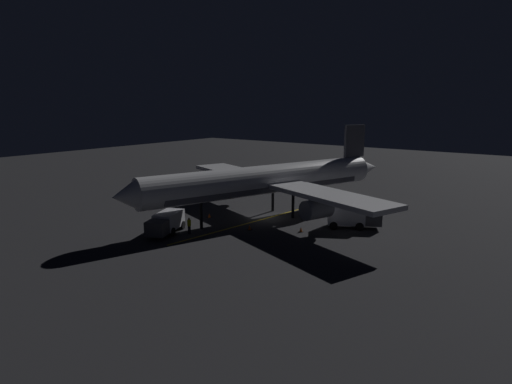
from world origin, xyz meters
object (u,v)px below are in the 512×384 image
object	(u,v)px
ground_crew_worker	(189,226)
traffic_cone_near_left	(250,228)
catering_truck	(351,216)
traffic_cone_near_right	(301,230)
airliner	(270,181)
traffic_cone_under_wing	(183,213)
baggage_truck	(166,223)
traffic_cone_far	(209,216)

from	to	relation	value
ground_crew_worker	traffic_cone_near_left	world-z (taller)	ground_crew_worker
catering_truck	traffic_cone_near_right	world-z (taller)	catering_truck
traffic_cone_near_left	traffic_cone_near_right	bearing A→B (deg)	-151.75
airliner	traffic_cone_near_right	xyz separation A→B (m)	(-6.44, 3.35, -4.25)
catering_truck	traffic_cone_under_wing	world-z (taller)	catering_truck
airliner	baggage_truck	xyz separation A→B (m)	(4.93, 12.39, -3.35)
ground_crew_worker	traffic_cone_near_left	bearing A→B (deg)	-131.64
traffic_cone_near_left	traffic_cone_far	distance (m)	7.23
catering_truck	airliner	bearing A→B (deg)	7.93
airliner	traffic_cone_near_left	world-z (taller)	airliner
airliner	baggage_truck	size ratio (longest dim) A/B	6.19
baggage_truck	catering_truck	world-z (taller)	catering_truck
traffic_cone_near_right	traffic_cone_under_wing	size ratio (longest dim) A/B	1.00
catering_truck	traffic_cone_near_right	distance (m)	6.12
ground_crew_worker	traffic_cone_near_left	xyz separation A→B (m)	(-4.38, -4.93, -0.64)
catering_truck	traffic_cone_near_right	xyz separation A→B (m)	(3.69, 4.76, -1.06)
catering_truck	traffic_cone_near_left	distance (m)	11.48
traffic_cone_far	ground_crew_worker	bearing A→B (deg)	114.02
airliner	traffic_cone_under_wing	world-z (taller)	airliner
traffic_cone_near_left	airliner	bearing A→B (deg)	-76.49
traffic_cone_far	traffic_cone_under_wing	bearing A→B (deg)	17.90
airliner	traffic_cone_under_wing	bearing A→B (deg)	33.02
traffic_cone_near_left	traffic_cone_under_wing	xyz separation A→B (m)	(10.53, -0.13, 0.00)
traffic_cone_near_right	traffic_cone_under_wing	bearing A→B (deg)	9.34
ground_crew_worker	traffic_cone_far	bearing A→B (deg)	-65.98
catering_truck	traffic_cone_far	distance (m)	17.02
ground_crew_worker	traffic_cone_near_left	distance (m)	6.63
airliner	traffic_cone_under_wing	xyz separation A→B (m)	(9.08, 5.90, -4.25)
airliner	traffic_cone_near_right	bearing A→B (deg)	152.50
ground_crew_worker	catering_truck	bearing A→B (deg)	-136.56
traffic_cone_near_left	traffic_cone_far	bearing A→B (deg)	-9.77
airliner	ground_crew_worker	xyz separation A→B (m)	(2.93, 10.96, -3.62)
traffic_cone_far	baggage_truck	bearing A→B (deg)	95.61
ground_crew_worker	traffic_cone_near_left	size ratio (longest dim) A/B	3.16
airliner	traffic_cone_near_left	distance (m)	7.52
traffic_cone_under_wing	traffic_cone_far	world-z (taller)	same
baggage_truck	traffic_cone_near_right	xyz separation A→B (m)	(-11.37, -9.04, -0.90)
baggage_truck	ground_crew_worker	bearing A→B (deg)	-144.36
airliner	traffic_cone_far	size ratio (longest dim) A/B	66.97
catering_truck	traffic_cone_near_right	bearing A→B (deg)	52.19
traffic_cone_far	airliner	bearing A→B (deg)	-139.77
traffic_cone_far	traffic_cone_near_left	bearing A→B (deg)	170.23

